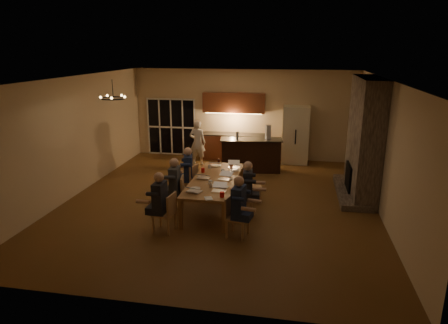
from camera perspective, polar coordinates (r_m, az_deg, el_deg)
floor at (r=10.60m, az=-0.65°, el=-5.68°), size 9.00×9.00×0.00m
back_wall at (r=14.50m, az=2.76°, el=6.80°), size 8.00×0.04×3.20m
left_wall at (r=11.56m, az=-20.67°, el=3.41°), size 0.04×9.00×3.20m
right_wall at (r=10.17m, az=22.17°, el=1.63°), size 0.04×9.00×3.20m
ceiling at (r=9.87m, az=-0.71°, el=11.96°), size 8.00×9.00×0.04m
french_doors at (r=15.14m, az=-7.52°, el=4.96°), size 1.86×0.08×2.10m
fireplace at (r=11.26m, az=19.41°, el=3.21°), size 0.58×2.50×3.20m
kitchenette at (r=14.30m, az=1.37°, el=5.06°), size 2.24×0.68×2.40m
refrigerator at (r=14.12m, az=10.20°, el=3.84°), size 0.90×0.68×2.00m
dining_table at (r=10.16m, az=-1.31°, el=-4.41°), size 1.10×2.96×0.75m
bar_island at (r=13.06m, az=3.87°, el=0.98°), size 2.06×0.95×1.08m
chair_left_near at (r=8.89m, az=-8.60°, el=-7.17°), size 0.50×0.50×0.89m
chair_left_mid at (r=9.94m, az=-7.10°, el=-4.56°), size 0.51×0.51×0.89m
chair_left_far at (r=10.91m, az=-5.19°, el=-2.61°), size 0.55×0.55×0.89m
chair_right_near at (r=8.58m, az=1.96°, el=-7.87°), size 0.53×0.53×0.89m
chair_right_mid at (r=9.55m, az=2.88°, el=-5.33°), size 0.48×0.48×0.89m
chair_right_far at (r=10.52m, az=4.09°, el=-3.31°), size 0.54×0.54×0.89m
person_left_near at (r=8.79m, az=-9.13°, el=-5.76°), size 0.62×0.62×1.38m
person_right_near at (r=8.44m, az=2.11°, el=-6.49°), size 0.68×0.68×1.38m
person_left_mid at (r=9.81m, az=-7.03°, el=-3.33°), size 0.65×0.65×1.38m
person_right_mid at (r=9.48m, az=3.38°, el=-3.93°), size 0.67×0.67×1.38m
person_left_far at (r=10.78m, az=-5.10°, el=-1.47°), size 0.71×0.71×1.38m
standing_person at (r=13.76m, az=-3.80°, el=2.80°), size 0.59×0.41×1.56m
chandelier at (r=10.06m, az=-15.54°, el=8.77°), size 0.62×0.62×0.03m
laptop_a at (r=9.14m, az=-4.26°, el=-3.57°), size 0.39×0.36×0.23m
laptop_b at (r=9.13m, az=-0.72°, el=-3.54°), size 0.32×0.28×0.23m
laptop_c at (r=10.05m, az=-2.99°, el=-1.71°), size 0.34×0.30×0.23m
laptop_d at (r=9.94m, az=0.12°, el=-1.88°), size 0.37×0.34×0.23m
laptop_e at (r=11.08m, az=-1.26°, el=0.01°), size 0.35×0.32×0.23m
laptop_f at (r=10.91m, az=1.42°, el=-0.25°), size 0.36×0.32×0.23m
mug_front at (r=9.62m, az=-1.96°, el=-2.92°), size 0.09×0.09×0.10m
mug_mid at (r=10.48m, az=-0.18°, el=-1.29°), size 0.08×0.08×0.10m
mug_back at (r=10.88m, az=-2.07°, el=-0.65°), size 0.08×0.08×0.10m
redcup_near at (r=8.80m, az=-0.29°, el=-4.66°), size 0.10×0.10×0.12m
redcup_mid at (r=10.54m, az=-3.03°, el=-1.17°), size 0.09×0.09×0.12m
redcup_far at (r=11.22m, az=1.07°, el=-0.06°), size 0.09×0.09×0.12m
can_silver at (r=9.39m, az=-1.95°, el=-3.33°), size 0.06×0.06×0.12m
can_cola at (r=11.36m, az=-0.77°, el=0.14°), size 0.07×0.07×0.12m
can_right at (r=10.26m, az=0.95°, el=-1.62°), size 0.06×0.06×0.12m
plate_near at (r=9.42m, az=-0.08°, el=-3.58°), size 0.24×0.24×0.02m
plate_left at (r=9.34m, az=-4.16°, el=-3.80°), size 0.26×0.26×0.02m
plate_far at (r=10.70m, az=1.50°, el=-1.16°), size 0.23×0.23×0.02m
notepad at (r=8.74m, az=-2.23°, el=-5.21°), size 0.24×0.27×0.01m
bar_bottle at (r=12.91m, az=1.91°, el=3.85°), size 0.08×0.08×0.24m
bar_blender at (r=12.92m, az=6.30°, el=4.27°), size 0.20×0.20×0.46m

